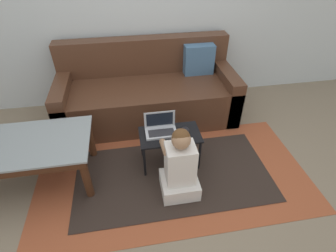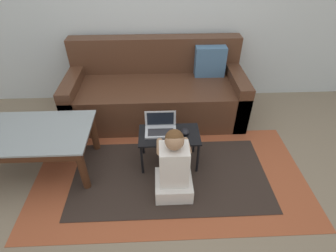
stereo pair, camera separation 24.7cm
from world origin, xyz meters
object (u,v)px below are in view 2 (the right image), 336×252
coffee_table (26,137)px  computer_mouse (185,132)px  laptop_desk (169,138)px  person_seated (174,169)px  laptop (161,129)px  couch (157,92)px

coffee_table → computer_mouse: 1.47m
laptop_desk → person_seated: bearing=-86.6°
coffee_table → person_seated: size_ratio=1.70×
computer_mouse → person_seated: person_seated is taller
laptop → computer_mouse: size_ratio=3.10×
couch → person_seated: bearing=-84.1°
couch → computer_mouse: size_ratio=21.71×
computer_mouse → person_seated: size_ratio=0.14×
couch → coffee_table: bearing=-142.8°
couch → laptop_desk: 0.90m
coffee_table → computer_mouse: coffee_table is taller
couch → computer_mouse: bearing=-73.7°
couch → coffee_table: 1.52m
laptop_desk → computer_mouse: computer_mouse is taller
coffee_table → couch: bearing=37.2°
couch → laptop_desk: (0.11, -0.90, 0.02)m
coffee_table → laptop_desk: coffee_table is taller
coffee_table → person_seated: 1.39m
computer_mouse → coffee_table: bearing=-178.9°
coffee_table → person_seated: person_seated is taller
laptop → couch: bearing=91.9°
laptop_desk → computer_mouse: (0.15, 0.01, 0.07)m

